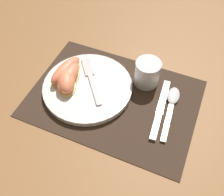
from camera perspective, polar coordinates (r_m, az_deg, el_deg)
ground_plane at (r=0.74m, az=0.35°, el=-0.08°), size 3.00×3.00×0.00m
placemat at (r=0.74m, az=0.36°, el=0.01°), size 0.46×0.33×0.00m
plate at (r=0.75m, az=-5.30°, el=2.41°), size 0.26×0.26×0.02m
juice_glass at (r=0.76m, az=7.65°, el=5.22°), size 0.07×0.07×0.08m
knife at (r=0.72m, az=10.42°, el=-2.56°), size 0.04×0.20×0.01m
spoon at (r=0.74m, az=12.91°, el=-0.95°), size 0.04×0.18×0.01m
fork at (r=0.76m, az=-4.65°, el=4.57°), size 0.13×0.15×0.00m
citrus_wedge_0 at (r=0.77m, az=-10.03°, el=5.87°), size 0.07×0.13×0.04m
citrus_wedge_1 at (r=0.75m, az=-9.47°, el=4.50°), size 0.06×0.12×0.04m
citrus_wedge_2 at (r=0.74m, az=-9.95°, el=3.66°), size 0.09×0.11×0.04m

